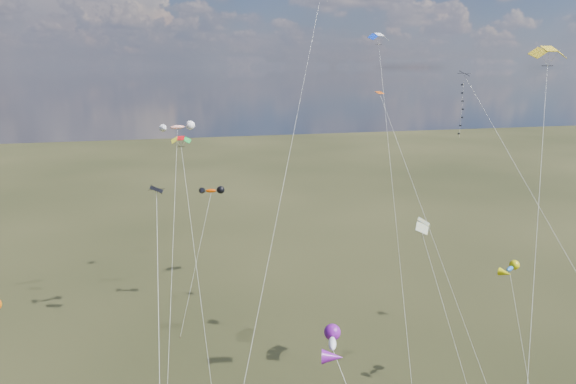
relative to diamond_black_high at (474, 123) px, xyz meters
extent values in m
cube|color=black|center=(-0.43, 1.44, 4.28)|extent=(1.29, 1.31, 0.38)
cylinder|color=silver|center=(-16.28, 3.40, -4.10)|extent=(17.44, 31.34, 41.30)
cube|color=black|center=(-27.40, -9.18, -2.29)|extent=(0.82, 0.86, 0.33)
cube|color=#E2550F|center=(-4.12, 11.20, 2.20)|extent=(0.89, 0.87, 0.26)
cylinder|color=silver|center=(-2.31, 1.28, -11.27)|extent=(3.64, 19.85, 26.95)
cylinder|color=silver|center=(-6.05, -16.45, -9.32)|extent=(12.82, 17.38, 30.85)
cylinder|color=silver|center=(-5.44, 3.55, -8.11)|extent=(7.65, 28.17, 33.28)
cylinder|color=silver|center=(-3.93, -5.39, -16.70)|extent=(1.17, 10.12, 16.10)
cylinder|color=silver|center=(-24.30, 6.85, -13.54)|extent=(1.23, 14.63, 22.41)
ellipsoid|color=#D33D00|center=(-21.40, 20.35, -9.63)|extent=(2.71, 1.54, 1.10)
cylinder|color=silver|center=(-23.75, 16.89, -17.18)|extent=(4.73, 6.94, 15.12)
cube|color=#332316|center=(-26.10, 13.43, -24.68)|extent=(0.10, 0.10, 0.12)
ellipsoid|color=white|center=(-19.14, -17.90, -8.80)|extent=(1.61, 2.56, 0.89)
ellipsoid|color=red|center=(-25.16, 15.54, -1.34)|extent=(3.29, 1.69, 1.12)
cylinder|color=silver|center=(-26.56, 6.69, -13.04)|extent=(2.84, 17.73, 23.41)
ellipsoid|color=blue|center=(1.76, -4.43, -12.16)|extent=(2.37, 1.98, 0.98)
cylinder|color=silver|center=(1.00, -8.31, -18.45)|extent=(1.53, 7.79, 12.59)
camera|label=1|loc=(-27.02, -40.05, 4.80)|focal=32.00mm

